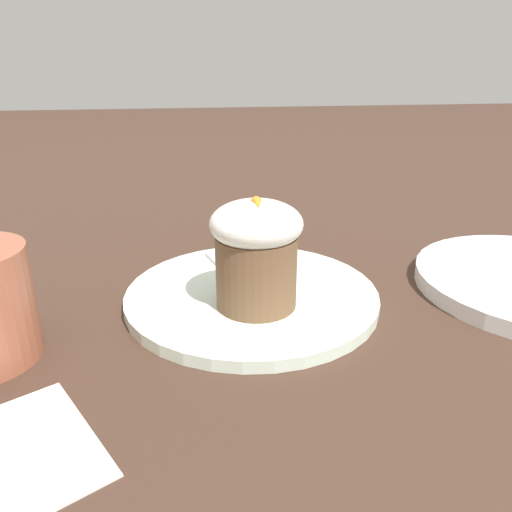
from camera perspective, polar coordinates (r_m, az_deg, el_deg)
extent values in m
plane|color=#3D281E|center=(0.50, -0.48, -5.15)|extent=(4.00, 4.00, 0.00)
cylinder|color=silver|center=(0.50, -0.49, -4.55)|extent=(0.25, 0.25, 0.01)
cylinder|color=brown|center=(0.46, 0.00, -1.73)|extent=(0.07, 0.07, 0.07)
ellipsoid|color=white|center=(0.44, 0.00, 3.72)|extent=(0.08, 0.08, 0.04)
cone|color=orange|center=(0.43, 0.16, 5.90)|extent=(0.02, 0.01, 0.01)
sphere|color=green|center=(0.44, -0.03, 6.26)|extent=(0.01, 0.01, 0.01)
cube|color=#B7B7BC|center=(0.55, -3.51, -1.40)|extent=(0.09, 0.04, 0.00)
ellipsoid|color=#B7B7BC|center=(0.49, -0.70, -3.74)|extent=(0.05, 0.04, 0.01)
cube|color=white|center=(0.36, -26.27, -19.87)|extent=(0.15, 0.14, 0.00)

